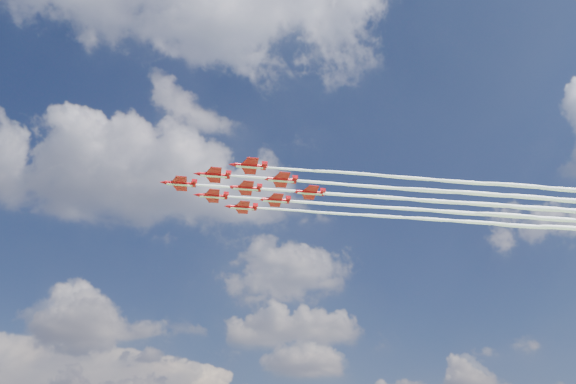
{
  "coord_description": "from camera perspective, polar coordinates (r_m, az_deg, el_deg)",
  "views": [
    {
      "loc": [
        -2.96,
        -132.2,
        4.0
      ],
      "look_at": [
        16.81,
        8.4,
        77.52
      ],
      "focal_mm": 35.0,
      "sensor_mm": 36.0,
      "label": 1
    }
  ],
  "objects": [
    {
      "name": "jet_row3_port",
      "position": [
        163.97,
        20.67,
        0.73
      ],
      "size": [
        143.68,
        8.55,
        2.5
      ],
      "rotation": [
        0.0,
        0.0,
        0.01
      ],
      "color": "red"
    },
    {
      "name": "jet_row4_starb",
      "position": [
        182.67,
        20.53,
        -2.2
      ],
      "size": [
        143.68,
        8.55,
        2.5
      ],
      "rotation": [
        0.0,
        0.0,
        0.01
      ],
      "color": "red"
    },
    {
      "name": "jet_row2_starb",
      "position": [
        174.88,
        15.33,
        -1.89
      ],
      "size": [
        143.68,
        8.55,
        2.5
      ],
      "rotation": [
        0.0,
        0.0,
        0.01
      ],
      "color": "red"
    },
    {
      "name": "jet_row3_centre",
      "position": [
        173.63,
        18.83,
        -1.18
      ],
      "size": [
        143.68,
        8.55,
        2.5
      ],
      "rotation": [
        0.0,
        0.0,
        0.01
      ],
      "color": "red"
    },
    {
      "name": "jet_row2_port",
      "position": [
        164.82,
        16.95,
        -0.04
      ],
      "size": [
        143.68,
        8.55,
        2.5
      ],
      "rotation": [
        0.0,
        0.0,
        0.01
      ],
      "color": "red"
    },
    {
      "name": "jet_tail",
      "position": [
        182.37,
        23.9,
        -1.51
      ],
      "size": [
        143.68,
        8.55,
        2.5
      ],
      "rotation": [
        0.0,
        0.0,
        0.01
      ],
      "color": "red"
    },
    {
      "name": "jet_row3_starb",
      "position": [
        183.62,
        17.19,
        -2.87
      ],
      "size": [
        143.68,
        8.55,
        2.5
      ],
      "rotation": [
        0.0,
        0.0,
        0.01
      ],
      "color": "red"
    },
    {
      "name": "jet_lead",
      "position": [
        166.39,
        13.28,
        -0.8
      ],
      "size": [
        143.68,
        8.55,
        2.5
      ],
      "rotation": [
        0.0,
        0.0,
        0.01
      ],
      "color": "red"
    },
    {
      "name": "jet_row4_port",
      "position": [
        173.07,
        22.37,
        -0.45
      ],
      "size": [
        143.68,
        8.55,
        2.5
      ],
      "rotation": [
        0.0,
        0.0,
        0.01
      ],
      "color": "red"
    }
  ]
}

